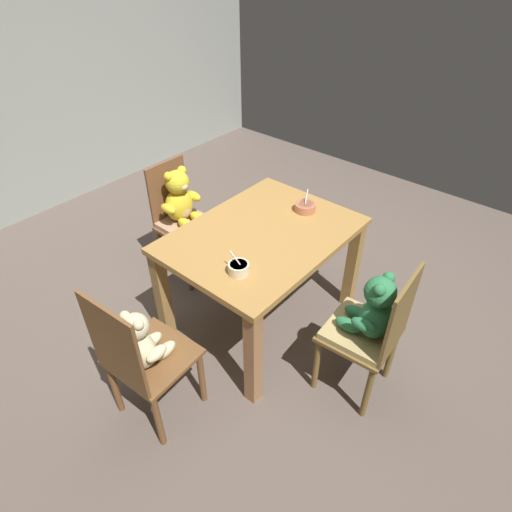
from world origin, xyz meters
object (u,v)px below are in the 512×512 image
at_px(teddy_chair_far_center, 181,208).
at_px(porridge_bowl_cream_near_left, 239,268).
at_px(dining_table, 262,249).
at_px(teddy_chair_near_front, 371,320).
at_px(teddy_chair_near_left, 141,350).
at_px(porridge_bowl_terracotta_near_right, 305,207).

relative_size(teddy_chair_far_center, porridge_bowl_cream_near_left, 7.25).
relative_size(dining_table, teddy_chair_far_center, 1.30).
distance_m(teddy_chair_far_center, teddy_chair_near_front, 1.59).
bearing_deg(teddy_chair_near_left, teddy_chair_far_center, 34.95).
bearing_deg(porridge_bowl_cream_near_left, porridge_bowl_terracotta_near_right, 7.41).
bearing_deg(porridge_bowl_cream_near_left, dining_table, 21.50).
relative_size(teddy_chair_near_left, teddy_chair_far_center, 1.04).
xyz_separation_m(teddy_chair_far_center, porridge_bowl_cream_near_left, (-0.41, -0.94, 0.19)).
xyz_separation_m(teddy_chair_near_front, porridge_bowl_cream_near_left, (-0.32, 0.65, 0.21)).
height_order(teddy_chair_near_left, porridge_bowl_cream_near_left, teddy_chair_near_left).
relative_size(dining_table, teddy_chair_near_front, 1.29).
relative_size(teddy_chair_near_left, porridge_bowl_terracotta_near_right, 6.69).
bearing_deg(teddy_chair_near_left, teddy_chair_near_front, -45.12).
height_order(teddy_chair_far_center, porridge_bowl_terracotta_near_right, teddy_chair_far_center).
xyz_separation_m(dining_table, porridge_bowl_cream_near_left, (-0.37, -0.15, 0.15)).
height_order(teddy_chair_far_center, porridge_bowl_cream_near_left, teddy_chair_far_center).
bearing_deg(porridge_bowl_cream_near_left, teddy_chair_near_left, 167.29).
height_order(teddy_chair_near_front, porridge_bowl_cream_near_left, teddy_chair_near_front).
bearing_deg(teddy_chair_far_center, dining_table, -2.36).
distance_m(teddy_chair_far_center, porridge_bowl_cream_near_left, 1.04).
bearing_deg(porridge_bowl_terracotta_near_right, teddy_chair_near_front, -119.94).
distance_m(teddy_chair_near_left, porridge_bowl_terracotta_near_right, 1.35).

